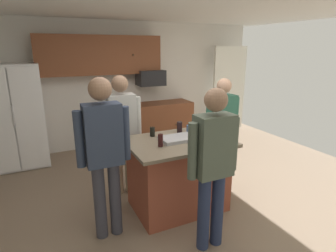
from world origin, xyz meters
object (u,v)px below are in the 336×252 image
at_px(person_guest_left, 122,127).
at_px(mug_blue_stoneware, 190,129).
at_px(refrigerator, 15,117).
at_px(mug_ceramic_white, 196,131).
at_px(glass_stout_tall, 160,140).
at_px(tumbler_amber, 220,137).
at_px(glass_dark_ale, 201,132).
at_px(kitchen_island, 178,174).
at_px(person_elder_center, 222,125).
at_px(person_guest_right, 213,160).
at_px(glass_short_whisky, 180,127).
at_px(glass_pilsner, 152,132).
at_px(person_guest_by_door, 104,149).
at_px(serving_tray, 178,139).
at_px(microwave_over_range, 151,78).

xyz_separation_m(person_guest_left, mug_blue_stoneware, (0.82, -0.46, -0.00)).
bearing_deg(refrigerator, mug_ceramic_white, -45.49).
bearing_deg(glass_stout_tall, tumbler_amber, -16.65).
distance_m(mug_ceramic_white, glass_dark_ale, 0.12).
bearing_deg(kitchen_island, person_guest_left, 127.39).
bearing_deg(person_elder_center, kitchen_island, 0.00).
height_order(person_guest_right, glass_short_whisky, person_guest_right).
bearing_deg(glass_pilsner, refrigerator, 128.64).
bearing_deg(person_guest_right, glass_dark_ale, -22.16).
bearing_deg(refrigerator, glass_pilsner, -51.36).
height_order(person_elder_center, glass_pilsner, person_elder_center).
distance_m(person_guest_by_door, mug_ceramic_white, 1.34).
distance_m(person_guest_by_door, glass_stout_tall, 0.68).
height_order(glass_dark_ale, tumbler_amber, tumbler_amber).
distance_m(glass_dark_ale, serving_tray, 0.34).
bearing_deg(person_guest_right, refrigerator, 32.80).
xyz_separation_m(kitchen_island, tumbler_amber, (0.41, -0.31, 0.54)).
xyz_separation_m(glass_short_whisky, glass_pilsner, (-0.40, 0.00, -0.01)).
bearing_deg(mug_ceramic_white, person_guest_by_door, -167.18).
distance_m(kitchen_island, glass_short_whisky, 0.64).
xyz_separation_m(person_elder_center, person_guest_left, (-1.44, 0.37, 0.05)).
bearing_deg(glass_short_whisky, person_guest_right, -100.66).
distance_m(kitchen_island, serving_tray, 0.48).
bearing_deg(kitchen_island, microwave_over_range, 75.46).
height_order(microwave_over_range, person_guest_left, person_guest_left).
xyz_separation_m(mug_blue_stoneware, tumbler_amber, (0.11, -0.55, 0.03)).
height_order(tumbler_amber, serving_tray, tumbler_amber).
distance_m(glass_short_whisky, glass_pilsner, 0.40).
distance_m(kitchen_island, glass_dark_ale, 0.63).
bearing_deg(microwave_over_range, glass_stout_tall, -109.71).
relative_size(person_guest_left, glass_dark_ale, 13.16).
height_order(microwave_over_range, glass_stout_tall, microwave_over_range).
bearing_deg(serving_tray, person_elder_center, 18.74).
bearing_deg(person_guest_by_door, refrigerator, 100.17).
bearing_deg(glass_pilsner, person_guest_by_door, -147.33).
height_order(person_guest_by_door, glass_dark_ale, person_guest_by_door).
relative_size(person_guest_right, person_guest_by_door, 0.95).
distance_m(person_guest_left, glass_dark_ale, 1.11).
distance_m(microwave_over_range, glass_stout_tall, 2.86).
bearing_deg(kitchen_island, person_elder_center, 19.67).
xyz_separation_m(refrigerator, tumbler_amber, (2.35, -2.75, 0.11)).
xyz_separation_m(person_guest_right, tumbler_amber, (0.45, 0.50, 0.03)).
xyz_separation_m(person_guest_right, person_guest_left, (-0.49, 1.51, 0.00)).
xyz_separation_m(kitchen_island, person_guest_by_door, (-0.97, -0.17, 0.57)).
distance_m(person_guest_left, glass_short_whisky, 0.80).
xyz_separation_m(refrigerator, serving_tray, (1.94, -2.42, 0.05)).
relative_size(person_guest_right, mug_blue_stoneware, 13.43).
bearing_deg(tumbler_amber, person_elder_center, 52.13).
xyz_separation_m(person_elder_center, glass_pilsner, (-1.14, -0.02, 0.05)).
distance_m(mug_blue_stoneware, serving_tray, 0.37).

